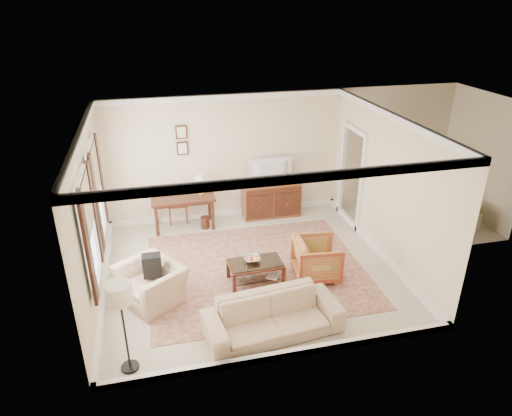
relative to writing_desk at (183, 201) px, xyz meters
name	(u,v)px	position (x,y,z in m)	size (l,w,h in m)	color
room_shell	(249,147)	(1.06, -2.05, 1.82)	(5.51, 5.01, 2.91)	beige
annex_bedroom	(425,206)	(5.55, -0.90, -0.31)	(3.00, 2.70, 2.90)	beige
window_front	(89,230)	(-1.64, -2.75, 0.90)	(0.12, 1.56, 1.80)	#CCB284
window_rear	(97,191)	(-1.64, -1.15, 0.90)	(0.12, 1.56, 1.80)	#CCB284
doorway	(351,178)	(3.77, -0.55, 0.42)	(0.10, 1.12, 2.25)	white
rug	(256,270)	(1.18, -2.12, -0.65)	(4.09, 3.50, 0.01)	maroon
writing_desk	(183,201)	(0.00, 0.00, 0.00)	(1.40, 0.70, 0.76)	#4D2316
desk_chair	(177,201)	(-0.12, 0.35, -0.13)	(0.45, 0.45, 1.05)	brown
desk_lamp	(200,185)	(0.41, 0.00, 0.36)	(0.32, 0.32, 0.50)	silver
framed_prints	(182,140)	(0.10, 0.42, 1.29)	(0.25, 0.04, 0.68)	#4D2316
sideboard	(271,199)	(2.08, 0.16, -0.24)	(1.35, 0.52, 0.83)	brown
tv	(272,164)	(2.08, 0.14, 0.67)	(0.98, 0.56, 0.13)	black
coffee_table	(255,267)	(1.07, -2.49, -0.34)	(1.00, 0.61, 0.42)	#4D2316
fruit_bowl	(252,258)	(1.02, -2.43, -0.18)	(0.42, 0.42, 0.10)	silver
book_a	(243,274)	(0.84, -2.46, -0.49)	(0.28, 0.04, 0.38)	brown
book_b	(268,274)	(1.30, -2.55, -0.49)	(0.28, 0.03, 0.38)	brown
striped_armchair	(317,257)	(2.22, -2.60, -0.23)	(0.82, 0.77, 0.84)	maroon
club_armchair	(151,278)	(-0.80, -2.63, -0.19)	(1.05, 0.68, 0.92)	tan
backpack	(152,263)	(-0.76, -2.57, 0.05)	(0.32, 0.22, 0.40)	black
sofa	(273,311)	(1.00, -3.94, -0.24)	(2.13, 0.62, 0.83)	tan
floor_lamp	(120,300)	(-1.18, -4.19, 0.54)	(0.36, 0.36, 1.44)	black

